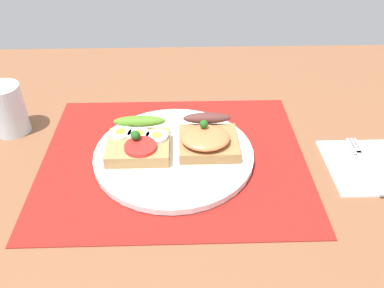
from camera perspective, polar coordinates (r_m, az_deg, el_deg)
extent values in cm
cube|color=brown|center=(67.26, -2.56, -3.09)|extent=(120.00, 90.00, 3.20)
cube|color=maroon|center=(66.14, -2.60, -1.94)|extent=(43.31, 35.86, 0.30)
cylinder|color=white|center=(65.71, -2.62, -1.47)|extent=(26.24, 26.24, 1.09)
cube|color=#AA7E49|center=(65.28, -7.68, -0.38)|extent=(10.03, 8.30, 2.02)
cylinder|color=red|center=(63.07, -7.40, -0.38)|extent=(5.11, 5.11, 0.60)
ellipsoid|color=#508424|center=(67.85, -7.52, 3.25)|extent=(8.83, 2.20, 1.80)
sphere|color=#1E5919|center=(63.88, -8.10, 1.33)|extent=(1.60, 1.60, 1.60)
cylinder|color=white|center=(66.66, -10.20, 1.57)|extent=(3.64, 3.64, 0.50)
cylinder|color=yellow|center=(66.47, -10.23, 1.80)|extent=(1.64, 1.64, 0.16)
cylinder|color=white|center=(65.85, -7.66, 1.37)|extent=(3.64, 3.64, 0.50)
cylinder|color=yellow|center=(65.66, -7.68, 1.60)|extent=(1.64, 1.64, 0.16)
cylinder|color=white|center=(65.08, -5.07, 1.10)|extent=(3.64, 3.64, 0.50)
cylinder|color=yellow|center=(64.89, -5.08, 1.33)|extent=(1.64, 1.64, 0.16)
cube|color=#9E7141|center=(65.62, 2.36, 0.11)|extent=(9.67, 8.72, 1.85)
ellipsoid|color=#E07040|center=(64.15, 1.90, 1.16)|extent=(7.93, 6.97, 1.80)
ellipsoid|color=#562C29|center=(68.44, 2.15, 3.73)|extent=(8.22, 2.20, 1.80)
sphere|color=#1E5919|center=(64.06, 1.69, 2.86)|extent=(1.40, 1.40, 1.40)
cube|color=white|center=(70.30, 24.00, -2.84)|extent=(13.38, 13.69, 0.60)
cube|color=#B7B7BC|center=(68.31, 24.18, -3.68)|extent=(0.80, 10.41, 0.32)
cube|color=#B7B7BC|center=(72.07, 22.66, -0.89)|extent=(1.50, 1.20, 0.32)
cube|color=#B7B7BC|center=(73.25, 21.67, 0.06)|extent=(0.32, 2.80, 0.32)
cube|color=#B7B7BC|center=(73.51, 22.14, 0.07)|extent=(0.32, 2.80, 0.32)
cube|color=#B7B7BC|center=(73.77, 22.60, 0.08)|extent=(0.32, 2.80, 0.32)
cylinder|color=silver|center=(77.15, -24.93, 4.52)|extent=(6.10, 6.10, 9.07)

